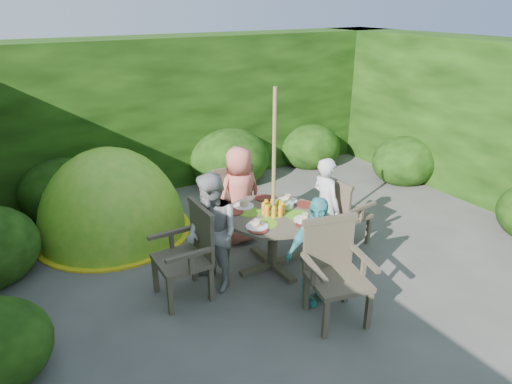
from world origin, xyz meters
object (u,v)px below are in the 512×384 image
child_right (325,205)px  child_left (212,233)px  garden_chair_front (335,269)px  dome_tent (115,232)px  child_back (240,195)px  garden_chair_right (343,211)px  garden_chair_left (189,252)px  parasol_pole (274,184)px  child_front (315,251)px  garden_chair_back (229,197)px  patio_table (273,222)px

child_right → child_left: child_left is taller
garden_chair_front → dome_tent: bearing=129.7°
child_right → child_back: 1.13m
garden_chair_right → child_left: 1.91m
garden_chair_left → garden_chair_front: (1.14, -1.07, 0.00)m
garden_chair_right → parasol_pole: bearing=85.0°
child_right → child_front: child_right is taller
parasol_pole → child_left: 0.90m
parasol_pole → child_left: size_ratio=1.62×
parasol_pole → dome_tent: size_ratio=0.90×
garden_chair_back → garden_chair_front: (0.07, -2.19, 0.01)m
dome_tent → garden_chair_back: bearing=-30.2°
garden_chair_front → patio_table: bearing=105.0°
garden_chair_left → child_left: size_ratio=0.74×
child_right → child_front: 1.13m
child_front → dome_tent: 3.12m
child_back → child_front: size_ratio=1.08×
patio_table → child_front: bearing=-89.1°
garden_chair_right → garden_chair_back: (-1.13, 1.08, 0.04)m
child_right → garden_chair_back: bearing=38.0°
garden_chair_left → garden_chair_back: (1.06, 1.12, -0.01)m
garden_chair_right → child_back: size_ratio=0.69×
garden_chair_back → child_back: (0.01, -0.29, 0.14)m
garden_chair_left → child_right: (1.89, 0.04, 0.10)m
garden_chair_right → garden_chair_left: 2.19m
patio_table → child_back: child_back is taller
parasol_pole → child_back: bearing=91.2°
patio_table → garden_chair_right: bearing=0.8°
garden_chair_front → child_left: size_ratio=0.74×
child_left → child_right: bearing=82.9°
child_left → garden_chair_left: bearing=-96.8°
patio_table → garden_chair_front: 1.10m
patio_table → garden_chair_right: (1.09, 0.02, -0.12)m
child_back → dome_tent: bearing=-40.3°
garden_chair_left → dome_tent: dome_tent is taller
patio_table → child_right: 0.80m
child_back → garden_chair_right: bearing=141.5°
parasol_pole → garden_chair_left: size_ratio=2.19×
garden_chair_left → child_left: (0.29, 0.01, 0.14)m
child_right → parasol_pole: bearing=91.6°
garden_chair_right → garden_chair_front: (-1.05, -1.11, 0.05)m
patio_table → garden_chair_left: (-1.09, -0.03, -0.07)m
parasol_pole → dome_tent: bearing=127.8°
child_left → child_back: 1.13m
parasol_pole → child_back: 0.91m
garden_chair_back → garden_chair_front: bearing=95.0°
child_back → garden_chair_front: bearing=88.4°
parasol_pole → child_right: 0.93m
child_right → garden_chair_left: bearing=91.6°
parasol_pole → child_left: (-0.80, -0.02, -0.42)m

